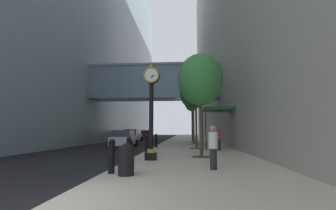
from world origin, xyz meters
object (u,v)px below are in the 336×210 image
at_px(bollard_second, 129,149).
at_px(trash_bin, 126,159).
at_px(bollard_sixth, 156,140).
at_px(pedestrian_walking, 219,138).
at_px(pedestrian_by_clock, 213,146).
at_px(bollard_nearest, 112,155).
at_px(car_red_near, 146,135).
at_px(street_tree_near, 200,80).
at_px(street_tree_mid_far, 193,93).
at_px(car_silver_far, 132,136).
at_px(street_tree_far, 192,104).
at_px(car_white_mid, 124,139).
at_px(bollard_fourth, 147,143).
at_px(street_tree_mid_near, 196,87).
at_px(street_clock, 151,107).
at_px(bollard_fifth, 152,142).

height_order(bollard_second, trash_bin, bollard_second).
relative_size(bollard_sixth, pedestrian_walking, 0.68).
bearing_deg(pedestrian_by_clock, bollard_second, 159.04).
xyz_separation_m(bollard_nearest, car_red_near, (-5.03, 36.40, 0.05)).
xyz_separation_m(street_tree_near, street_tree_mid_far, (0.00, 12.17, 1.14)).
height_order(car_red_near, car_silver_far, car_silver_far).
height_order(street_tree_far, pedestrian_walking, street_tree_far).
distance_m(street_tree_near, street_tree_mid_far, 12.23).
distance_m(trash_bin, car_white_mid, 15.37).
distance_m(pedestrian_by_clock, car_white_mid, 15.19).
bearing_deg(trash_bin, pedestrian_by_clock, 24.49).
height_order(bollard_fourth, street_tree_near, street_tree_near).
relative_size(street_tree_mid_near, street_tree_far, 1.03).
relative_size(street_tree_mid_near, pedestrian_by_clock, 3.92).
xyz_separation_m(street_clock, bollard_sixth, (-0.80, 8.30, -2.05)).
distance_m(bollard_nearest, pedestrian_by_clock, 3.72).
bearing_deg(bollard_fourth, street_tree_mid_near, 50.57).
bearing_deg(street_tree_mid_far, bollard_fourth, -108.35).
distance_m(bollard_second, street_tree_far, 21.83).
relative_size(bollard_second, car_silver_far, 0.26).
relative_size(bollard_fourth, car_white_mid, 0.28).
bearing_deg(street_tree_mid_far, street_tree_far, 90.00).
bearing_deg(car_silver_far, bollard_sixth, -69.05).
height_order(street_tree_far, trash_bin, street_tree_far).
xyz_separation_m(street_tree_far, pedestrian_walking, (1.53, -14.01, -4.14)).
height_order(street_tree_far, car_silver_far, street_tree_far).
xyz_separation_m(street_tree_near, street_tree_mid_near, (0.00, 6.09, 0.76)).
distance_m(bollard_nearest, car_white_mid, 14.93).
xyz_separation_m(bollard_nearest, pedestrian_walking, (4.91, 9.51, 0.30)).
xyz_separation_m(street_tree_mid_near, trash_bin, (-2.80, -11.65, -4.53)).
bearing_deg(street_tree_far, car_white_mid, -127.21).
distance_m(bollard_fifth, street_tree_near, 6.66).
bearing_deg(bollard_nearest, street_tree_mid_near, 73.40).
distance_m(bollard_sixth, trash_bin, 12.37).
xyz_separation_m(bollard_second, car_silver_far, (-5.10, 22.96, 0.10)).
relative_size(bollard_nearest, street_tree_mid_near, 0.18).
bearing_deg(car_white_mid, pedestrian_walking, -30.95).
height_order(bollard_second, street_tree_far, street_tree_far).
bearing_deg(car_silver_far, street_tree_mid_near, -58.83).
height_order(street_clock, bollard_fifth, street_clock).
height_order(street_clock, street_tree_near, street_tree_near).
distance_m(car_red_near, car_silver_far, 11.03).
distance_m(street_tree_mid_far, street_tree_far, 6.10).
xyz_separation_m(car_white_mid, car_silver_far, (-1.65, 10.85, 0.06)).
bearing_deg(bollard_sixth, street_tree_far, 73.56).
relative_size(car_red_near, car_white_mid, 1.00).
bearing_deg(bollard_nearest, street_tree_near, 57.25).
distance_m(bollard_sixth, car_silver_far, 14.26).
bearing_deg(car_silver_far, bollard_second, -77.48).
xyz_separation_m(bollard_nearest, bollard_sixth, (0.00, 12.05, 0.00)).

